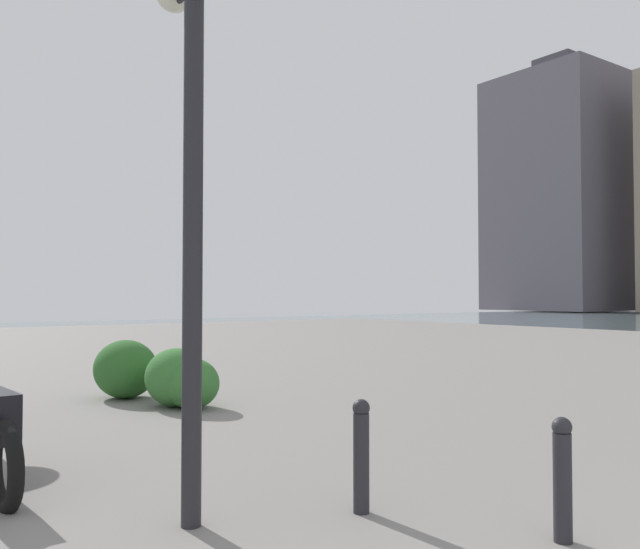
% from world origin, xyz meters
% --- Properties ---
extents(building_highrise, '(12.68, 13.35, 27.59)m').
position_xyz_m(building_highrise, '(42.96, -61.24, 12.76)').
color(building_highrise, '#5B5660').
rests_on(building_highrise, ground).
extents(lamppost, '(0.98, 0.28, 4.02)m').
position_xyz_m(lamppost, '(4.60, 0.72, 2.68)').
color(lamppost, '#232328').
rests_on(lamppost, ground).
extents(bollard_near, '(0.13, 0.13, 0.81)m').
position_xyz_m(bollard_near, '(2.91, -1.11, 0.42)').
color(bollard_near, '#232328').
rests_on(bollard_near, ground).
extents(bollard_mid, '(0.13, 0.13, 0.83)m').
position_xyz_m(bollard_mid, '(4.12, -0.42, 0.43)').
color(bollard_mid, '#232328').
rests_on(bollard_mid, ground).
extents(shrub_low, '(0.99, 0.89, 0.84)m').
position_xyz_m(shrub_low, '(9.28, -1.23, 0.42)').
color(shrub_low, '#387533').
rests_on(shrub_low, ground).
extents(shrub_round, '(0.84, 0.75, 0.71)m').
position_xyz_m(shrub_round, '(8.97, -1.33, 0.36)').
color(shrub_round, '#387533').
rests_on(shrub_round, ground).
extents(shrub_wide, '(1.06, 0.96, 0.90)m').
position_xyz_m(shrub_wide, '(10.47, -0.90, 0.45)').
color(shrub_wide, '#2D6628').
rests_on(shrub_wide, ground).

